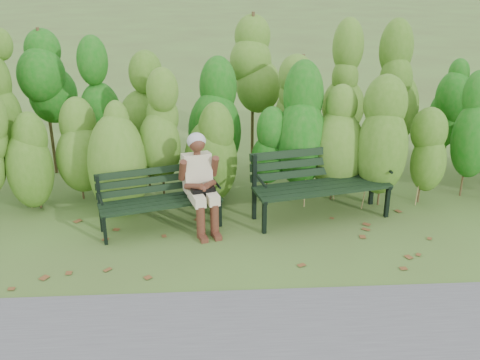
{
  "coord_description": "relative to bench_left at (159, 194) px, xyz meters",
  "views": [
    {
      "loc": [
        -0.38,
        -6.0,
        3.37
      ],
      "look_at": [
        0.0,
        0.35,
        0.75
      ],
      "focal_mm": 42.0,
      "sensor_mm": 36.0,
      "label": 1
    }
  ],
  "objects": [
    {
      "name": "leaf_litter",
      "position": [
        0.53,
        -0.68,
        -0.45
      ],
      "size": [
        5.74,
        2.16,
        0.01
      ],
      "color": "brown",
      "rests_on": "ground"
    },
    {
      "name": "ground",
      "position": [
        1.03,
        -0.64,
        -0.45
      ],
      "size": [
        80.0,
        80.0,
        0.0
      ],
      "primitive_type": "plane",
      "color": "#404E23"
    },
    {
      "name": "seated_woman",
      "position": [
        0.54,
        -0.02,
        0.23
      ],
      "size": [
        0.55,
        0.8,
        1.24
      ],
      "color": "#BDB489",
      "rests_on": "ground"
    },
    {
      "name": "bench_right",
      "position": [
        2.12,
        0.22,
        0.08
      ],
      "size": [
        1.91,
        0.97,
        0.91
      ],
      "color": "black",
      "rests_on": "ground"
    },
    {
      "name": "bench_left",
      "position": [
        0.0,
        0.0,
        0.0
      ],
      "size": [
        1.62,
        0.91,
        0.77
      ],
      "color": "black",
      "rests_on": "ground"
    },
    {
      "name": "hedge_band",
      "position": [
        1.03,
        1.22,
        0.8
      ],
      "size": [
        11.04,
        1.67,
        2.42
      ],
      "color": "#47381E",
      "rests_on": "ground"
    }
  ]
}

